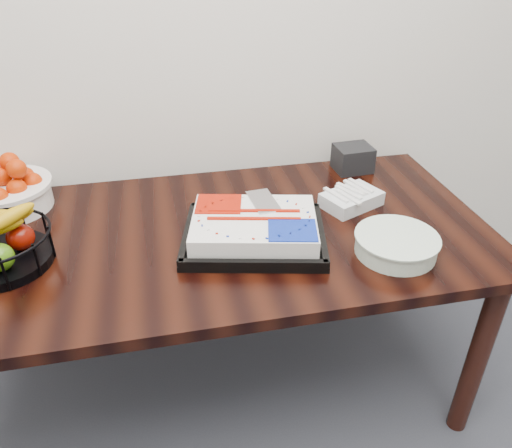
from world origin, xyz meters
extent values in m
plane|color=white|center=(0.00, 2.50, 1.35)|extent=(5.00, 0.00, 5.00)
cube|color=black|center=(0.00, 2.00, 0.73)|extent=(1.80, 0.90, 0.04)
cylinder|color=black|center=(-0.82, 2.37, 0.35)|extent=(0.07, 0.07, 0.71)
cylinder|color=black|center=(0.82, 1.63, 0.35)|extent=(0.07, 0.07, 0.71)
cylinder|color=black|center=(0.82, 2.37, 0.35)|extent=(0.07, 0.07, 0.71)
cube|color=black|center=(0.10, 1.92, 0.76)|extent=(0.51, 0.44, 0.02)
cube|color=white|center=(0.10, 1.92, 0.80)|extent=(0.44, 0.37, 0.07)
cube|color=#A01203|center=(-0.02, 2.00, 0.84)|extent=(0.17, 0.16, 0.00)
cube|color=#0D2493|center=(0.22, 1.84, 0.84)|extent=(0.17, 0.16, 0.00)
cube|color=silver|center=(0.13, 2.02, 0.84)|extent=(0.09, 0.16, 0.00)
cylinder|color=white|center=(-0.71, 2.31, 0.80)|extent=(0.29, 0.29, 0.09)
cylinder|color=white|center=(-0.71, 2.31, 0.84)|extent=(0.32, 0.32, 0.01)
cylinder|color=black|center=(-0.67, 1.95, 0.76)|extent=(0.30, 0.30, 0.03)
cylinder|color=white|center=(0.51, 1.76, 0.78)|extent=(0.25, 0.25, 0.06)
cylinder|color=white|center=(0.51, 1.76, 0.81)|extent=(0.26, 0.26, 0.01)
cube|color=silver|center=(0.49, 2.07, 0.78)|extent=(0.24, 0.20, 0.05)
cube|color=black|center=(0.60, 2.35, 0.80)|extent=(0.15, 0.13, 0.10)
camera|label=1|loc=(-0.17, 0.61, 1.65)|focal=35.00mm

